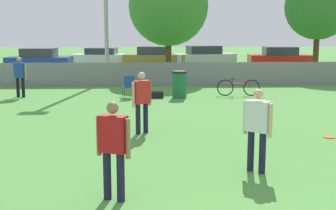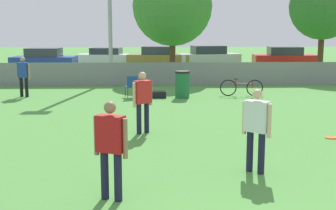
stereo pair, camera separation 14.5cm
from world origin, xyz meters
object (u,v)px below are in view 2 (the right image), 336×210
Objects in this scene: trash_bin at (182,84)px; parked_car_red at (285,58)px; tree_near_pole at (172,6)px; player_thrower_red at (111,144)px; parked_car_white at (106,57)px; parked_car_silver at (208,57)px; player_defender_red at (143,98)px; frisbee_disc at (331,138)px; gear_bag_sideline at (159,95)px; folding_chair_sideline at (131,85)px; tree_far_right at (323,6)px; bicycle_sideline at (242,88)px; spectator_in_blue at (23,74)px; parked_car_blue at (44,60)px; player_receiver_white at (256,125)px; parked_car_tan at (159,57)px.

parked_car_red reaches higher than trash_bin.
player_thrower_red is at bearing -95.66° from tree_near_pole.
player_thrower_red is 26.97m from parked_car_white.
parked_car_silver is at bearing 68.07° from tree_near_pole.
frisbee_disc is at bearing -45.64° from player_defender_red.
folding_chair_sideline is at bearing 173.27° from gear_bag_sideline.
tree_near_pole is 1.40× the size of parked_car_white.
player_thrower_red is (-1.79, -18.03, -2.91)m from tree_near_pole.
parked_car_silver is at bearing 171.59° from parked_car_red.
parked_car_red is (8.67, 12.94, 0.57)m from gear_bag_sideline.
tree_far_right is 8.85m from parked_car_silver.
bicycle_sideline is 13.63m from parked_car_silver.
spectator_in_blue is at bearing -89.06° from parked_car_white.
parked_car_silver reaches higher than frisbee_disc.
folding_chair_sideline is at bearing -59.56° from parked_car_blue.
trash_bin reaches higher than frisbee_disc.
player_receiver_white is at bearing -103.86° from parked_car_red.
tree_far_right is at bearing 71.29° from frisbee_disc.
trash_bin is at bearing -66.45° from parked_car_white.
parked_car_silver is (3.42, 0.03, 0.02)m from parked_car_tan.
parked_car_tan is (1.16, 24.94, -0.25)m from player_thrower_red.
tree_far_right reaches higher than player_receiver_white.
player_receiver_white is 0.37× the size of parked_car_silver.
parked_car_silver is at bearing 41.12° from player_defender_red.
tree_far_right is at bearing -57.27° from parked_car_silver.
player_thrower_red is at bearing -106.26° from bicycle_sideline.
player_thrower_red reaches higher than parked_car_blue.
frisbee_disc is 20.34m from parked_car_red.
player_receiver_white reaches higher than gear_bag_sideline.
parked_car_white is at bearing 105.86° from trash_bin.
parked_car_silver is (0.28, 13.62, 0.36)m from bicycle_sideline.
player_receiver_white is at bearing -94.85° from bicycle_sideline.
tree_far_right is 5.43× the size of trash_bin.
spectator_in_blue is (-14.67, -7.50, -2.96)m from tree_far_right.
trash_bin is (0.08, -7.03, -3.32)m from tree_near_pole.
player_thrower_red reaches higher than folding_chair_sideline.
tree_near_pole is 10.29m from parked_car_red.
player_thrower_red is at bearing -111.82° from player_receiver_white.
tree_near_pole is 8.48m from tree_far_right.
parked_car_silver reaches higher than trash_bin.
bicycle_sideline is 2.97× the size of gear_bag_sideline.
frisbee_disc is 8.84m from folding_chair_sideline.
spectator_in_blue reaches higher than parked_car_tan.
player_defender_red is at bearing -95.89° from tree_near_pole.
parked_car_white is (-3.56, 15.86, 0.49)m from gear_bag_sideline.
folding_chair_sideline is 0.20× the size of parked_car_white.
folding_chair_sideline is at bearing -124.00° from parked_car_red.
gear_bag_sideline is at bearing 48.02° from player_defender_red.
tree_near_pole reaches higher than folding_chair_sideline.
frisbee_disc is 0.27× the size of trash_bin.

